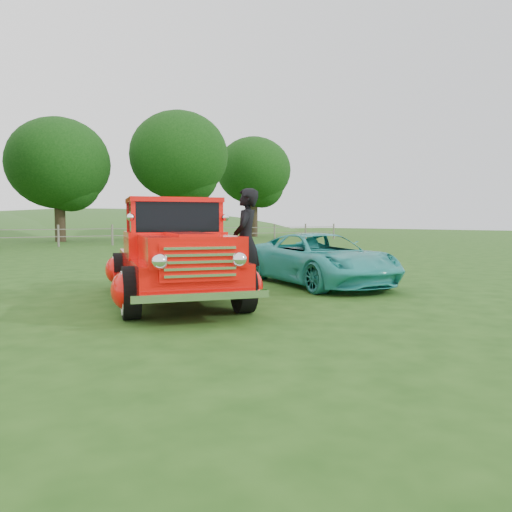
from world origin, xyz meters
TOP-DOWN VIEW (x-y plane):
  - ground at (0.00, 0.00)m, footprint 140.00×140.00m
  - tree_near_east at (5.00, 29.00)m, footprint 6.80×6.80m
  - tree_mid_east at (13.00, 27.00)m, footprint 7.20×7.20m
  - tree_far_east at (22.00, 30.00)m, footprint 6.60×6.60m
  - red_pickup at (-0.45, 1.74)m, footprint 3.32×5.28m
  - teal_sedan at (3.11, 1.76)m, footprint 2.63×4.35m
  - man at (1.06, 1.66)m, footprint 0.87×0.85m

SIDE VIEW (x-z plane):
  - ground at x=0.00m, z-range 0.00..0.00m
  - teal_sedan at x=3.11m, z-range 0.00..1.13m
  - red_pickup at x=-0.45m, z-range -0.09..1.69m
  - man at x=1.06m, z-range 0.00..2.01m
  - tree_near_east at x=5.00m, z-range 1.08..9.41m
  - tree_far_east at x=22.00m, z-range 1.43..10.29m
  - tree_mid_east at x=13.00m, z-range 1.45..10.89m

